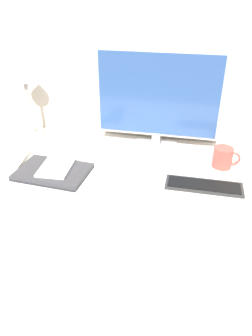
% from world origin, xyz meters
% --- Properties ---
extents(ground_plane, '(10.00, 10.00, 0.00)m').
position_xyz_m(ground_plane, '(0.00, 0.00, 0.00)').
color(ground_plane, '#38383D').
extents(wall_back, '(3.60, 0.05, 2.40)m').
position_xyz_m(wall_back, '(0.00, 0.58, 1.20)').
color(wall_back, beige).
rests_on(wall_back, ground_plane).
extents(desk, '(1.46, 0.78, 0.76)m').
position_xyz_m(desk, '(0.00, 0.15, 0.38)').
color(desk, silver).
rests_on(desk, ground_plane).
extents(monitor, '(0.59, 0.11, 0.47)m').
position_xyz_m(monitor, '(0.08, 0.45, 1.00)').
color(monitor, '#B7B7BC').
rests_on(monitor, desk).
extents(keyboard, '(0.31, 0.10, 0.01)m').
position_xyz_m(keyboard, '(0.32, 0.12, 0.76)').
color(keyboard, '#282828').
rests_on(keyboard, desk).
extents(laptop, '(0.31, 0.23, 0.02)m').
position_xyz_m(laptop, '(-0.32, 0.08, 0.77)').
color(laptop, '#232328').
rests_on(laptop, desk).
extents(ereader, '(0.14, 0.20, 0.01)m').
position_xyz_m(ereader, '(-0.31, 0.11, 0.78)').
color(ereader, white).
rests_on(ereader, laptop).
extents(desk_lamp, '(0.11, 0.11, 0.37)m').
position_xyz_m(desk_lamp, '(-0.58, 0.43, 1.00)').
color(desk_lamp, '#BCB7AD').
rests_on(desk_lamp, desk).
extents(notebook, '(0.21, 0.27, 0.02)m').
position_xyz_m(notebook, '(-0.57, 0.10, 0.77)').
color(notebook, silver).
rests_on(notebook, desk).
extents(coffee_mug, '(0.12, 0.08, 0.09)m').
position_xyz_m(coffee_mug, '(0.39, 0.30, 0.80)').
color(coffee_mug, '#B7473D').
rests_on(coffee_mug, desk).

